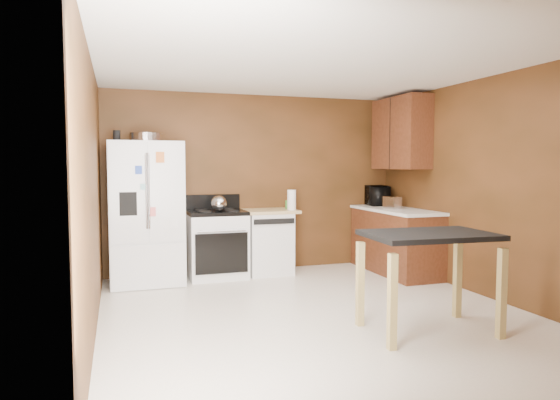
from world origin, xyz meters
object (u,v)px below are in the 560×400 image
toaster (392,203)px  island (429,249)px  pen_cup (117,136)px  microwave (376,196)px  dishwasher (268,241)px  roasting_pan (147,137)px  kettle (219,204)px  paper_towel (292,200)px  gas_range (217,243)px  refrigerator (146,213)px  green_canister (289,205)px

toaster → island: (-0.99, -2.30, -0.23)m
pen_cup → microwave: size_ratio=0.27×
pen_cup → dishwasher: size_ratio=0.15×
roasting_pan → kettle: roasting_pan is taller
kettle → paper_towel: size_ratio=0.76×
gas_range → microwave: bearing=3.3°
kettle → dishwasher: bearing=13.2°
refrigerator → gas_range: refrigerator is taller
roasting_pan → gas_range: roasting_pan is taller
refrigerator → island: bearing=-49.7°
toaster → microwave: microwave is taller
kettle → dishwasher: size_ratio=0.24×
toaster → dishwasher: (-1.66, 0.50, -0.53)m
refrigerator → dishwasher: (1.63, 0.08, -0.45)m
green_canister → dishwasher: size_ratio=0.13×
microwave → refrigerator: bearing=101.9°
kettle → island: (1.39, -2.63, -0.25)m
roasting_pan → kettle: size_ratio=2.01×
pen_cup → gas_range: size_ratio=0.12×
roasting_pan → toaster: (3.27, -0.41, -0.87)m
roasting_pan → gas_range: 1.65m
paper_towel → gas_range: size_ratio=0.25×
microwave → island: bearing=168.1°
green_canister → toaster: 1.44m
pen_cup → gas_range: bearing=4.8°
paper_towel → toaster: size_ratio=1.20×
green_canister → microwave: bearing=2.1°
pen_cup → refrigerator: pen_cup is taller
paper_towel → refrigerator: refrigerator is taller
roasting_pan → pen_cup: bearing=-173.1°
roasting_pan → paper_towel: (1.91, -0.06, -0.82)m
kettle → refrigerator: 0.93m
dishwasher → microwave: bearing=3.8°
kettle → microwave: size_ratio=0.43×
kettle → green_canister: size_ratio=1.79×
roasting_pan → island: size_ratio=0.37×
green_canister → refrigerator: size_ratio=0.07×
kettle → dishwasher: kettle is taller
dishwasher → roasting_pan: bearing=-177.0°
pen_cup → toaster: pen_cup is taller
toaster → roasting_pan: bearing=161.1°
microwave → refrigerator: size_ratio=0.27×
microwave → island: size_ratio=0.43×
pen_cup → kettle: size_ratio=0.62×
green_canister → kettle: bearing=-167.6°
roasting_pan → paper_towel: bearing=-1.8°
kettle → island: 2.99m
green_canister → paper_towel: bearing=-99.6°
toaster → island: 2.52m
roasting_pan → kettle: bearing=-5.3°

